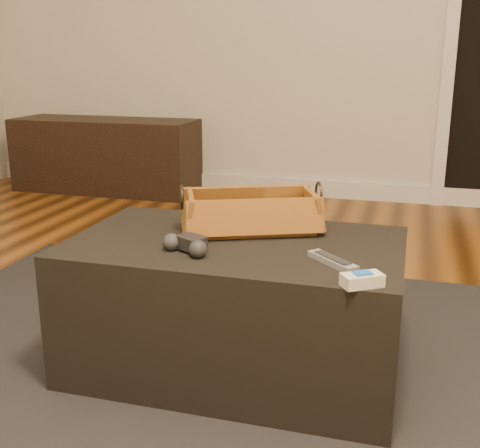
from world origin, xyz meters
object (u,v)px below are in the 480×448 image
(tv_remote, at_px, (245,224))
(silver_remote, at_px, (333,261))
(media_cabinet, at_px, (106,155))
(game_controller, at_px, (187,244))
(wicker_basket, at_px, (251,215))
(ottoman, at_px, (236,305))
(cream_gadget, at_px, (362,280))

(tv_remote, distance_m, silver_remote, 0.38)
(media_cabinet, xyz_separation_m, game_controller, (1.55, -2.40, 0.20))
(wicker_basket, xyz_separation_m, game_controller, (-0.12, -0.27, -0.03))
(ottoman, height_order, tv_remote, tv_remote)
(media_cabinet, distance_m, silver_remote, 3.09)
(silver_remote, bearing_deg, game_controller, -177.16)
(tv_remote, height_order, wicker_basket, wicker_basket)
(ottoman, bearing_deg, media_cabinet, 126.28)
(wicker_basket, height_order, game_controller, wicker_basket)
(wicker_basket, distance_m, cream_gadget, 0.55)
(tv_remote, relative_size, cream_gadget, 2.08)
(cream_gadget, bearing_deg, game_controller, 166.43)
(tv_remote, bearing_deg, media_cabinet, 98.48)
(media_cabinet, height_order, ottoman, media_cabinet)
(wicker_basket, relative_size, silver_remote, 3.22)
(game_controller, relative_size, silver_remote, 1.07)
(ottoman, distance_m, cream_gadget, 0.53)
(media_cabinet, relative_size, cream_gadget, 11.95)
(silver_remote, bearing_deg, tv_remote, 143.87)
(wicker_basket, height_order, cream_gadget, wicker_basket)
(media_cabinet, relative_size, ottoman, 1.33)
(cream_gadget, bearing_deg, ottoman, 146.24)
(ottoman, xyz_separation_m, game_controller, (-0.10, -0.15, 0.24))
(ottoman, height_order, silver_remote, silver_remote)
(tv_remote, xyz_separation_m, cream_gadget, (0.40, -0.37, -0.01))
(tv_remote, xyz_separation_m, game_controller, (-0.10, -0.25, -0.00))
(ottoman, relative_size, wicker_basket, 2.04)
(media_cabinet, relative_size, tv_remote, 5.74)
(tv_remote, bearing_deg, ottoman, -120.26)
(media_cabinet, bearing_deg, cream_gadget, -50.81)
(ottoman, xyz_separation_m, cream_gadget, (0.40, -0.27, 0.23))
(cream_gadget, bearing_deg, tv_remote, 137.46)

